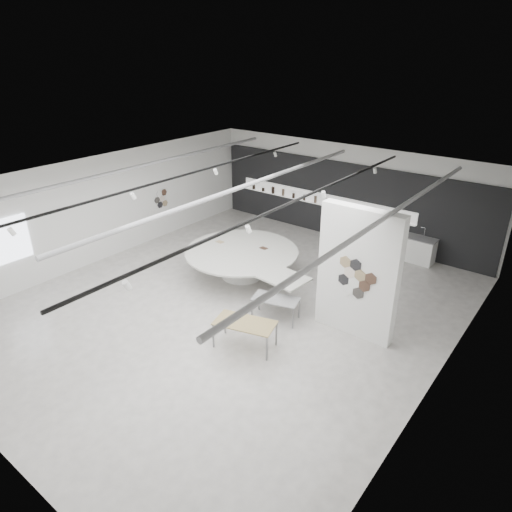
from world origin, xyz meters
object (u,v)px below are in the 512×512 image
Objects in this scene: partition_column at (358,273)px; kitchen_counter at (412,248)px; sample_table_wood at (245,324)px; sample_table_stone at (276,300)px; display_island at (243,260)px.

kitchen_counter is at bearing 94.44° from partition_column.
kitchen_counter reaches higher than sample_table_wood.
sample_table_wood is 1.04× the size of kitchen_counter.
sample_table_stone is 0.87× the size of kitchen_counter.
partition_column is 5.72m from kitchen_counter.
sample_table_stone is at bearing -158.77° from partition_column.
sample_table_wood is at bearing -84.76° from sample_table_stone.
partition_column is at bearing 21.23° from sample_table_stone.
sample_table_wood is 1.58m from sample_table_stone.
kitchen_counter is at bearing 75.68° from sample_table_stone.
partition_column is 2.17× the size of kitchen_counter.
sample_table_stone is (-2.05, -0.80, -1.18)m from partition_column.
sample_table_wood is (2.55, -3.04, 0.05)m from display_island.
partition_column is at bearing -84.19° from kitchen_counter.
display_island is at bearing 130.01° from sample_table_wood.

